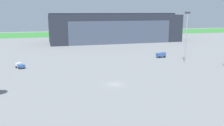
% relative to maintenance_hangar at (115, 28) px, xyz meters
% --- Properties ---
extents(ground_plane, '(440.00, 440.00, 0.00)m').
position_rel_maintenance_hangar_xyz_m(ground_plane, '(-31.57, -107.22, -10.13)').
color(ground_plane, slate).
extents(grass_field_strip, '(440.00, 56.00, 0.08)m').
position_rel_maintenance_hangar_xyz_m(grass_field_strip, '(-31.57, 73.75, -10.09)').
color(grass_field_strip, '#337F33').
rests_on(grass_field_strip, ground_plane).
extents(maintenance_hangar, '(95.97, 31.54, 21.18)m').
position_rel_maintenance_hangar_xyz_m(maintenance_hangar, '(0.00, 0.00, 0.00)').
color(maintenance_hangar, '#232833').
rests_on(maintenance_hangar, ground_plane).
extents(ops_van, '(3.97, 5.02, 1.95)m').
position_rel_maintenance_hangar_xyz_m(ops_van, '(-61.97, -75.26, -9.06)').
color(ops_van, silver).
rests_on(ops_van, ground_plane).
extents(stair_truck, '(4.71, 2.77, 2.45)m').
position_rel_maintenance_hangar_xyz_m(stair_truck, '(3.32, -69.50, -8.77)').
color(stair_truck, '#335693').
rests_on(stair_truck, ground_plane).
extents(apron_light_mast, '(2.40, 0.50, 22.24)m').
position_rel_maintenance_hangar_xyz_m(apron_light_mast, '(7.49, -84.14, 2.68)').
color(apron_light_mast, '#99999E').
rests_on(apron_light_mast, ground_plane).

